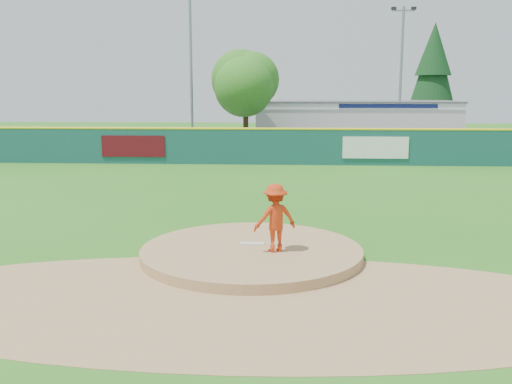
# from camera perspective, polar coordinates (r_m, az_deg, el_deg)

# --- Properties ---
(ground) EXTENTS (120.00, 120.00, 0.00)m
(ground) POSITION_cam_1_polar(r_m,az_deg,el_deg) (14.31, -0.46, -6.54)
(ground) COLOR #286B19
(ground) RESTS_ON ground
(pitchers_mound) EXTENTS (5.50, 5.50, 0.50)m
(pitchers_mound) POSITION_cam_1_polar(r_m,az_deg,el_deg) (14.31, -0.46, -6.54)
(pitchers_mound) COLOR #9E774C
(pitchers_mound) RESTS_ON ground
(pitching_rubber) EXTENTS (0.60, 0.15, 0.04)m
(pitching_rubber) POSITION_cam_1_polar(r_m,az_deg,el_deg) (14.53, -0.38, -5.18)
(pitching_rubber) COLOR white
(pitching_rubber) RESTS_ON pitchers_mound
(infield_dirt_arc) EXTENTS (15.40, 15.40, 0.01)m
(infield_dirt_arc) POSITION_cam_1_polar(r_m,az_deg,el_deg) (11.48, -1.44, -10.81)
(infield_dirt_arc) COLOR #9E774C
(infield_dirt_arc) RESTS_ON ground
(parking_lot) EXTENTS (44.00, 16.00, 0.02)m
(parking_lot) POSITION_cam_1_polar(r_m,az_deg,el_deg) (40.90, 1.99, 4.38)
(parking_lot) COLOR #38383A
(parking_lot) RESTS_ON ground
(pitcher) EXTENTS (1.23, 1.00, 1.66)m
(pitcher) POSITION_cam_1_polar(r_m,az_deg,el_deg) (13.75, 1.93, -2.60)
(pitcher) COLOR red
(pitcher) RESTS_ON pitchers_mound
(van) EXTENTS (5.77, 3.68, 1.48)m
(van) POSITION_cam_1_polar(r_m,az_deg,el_deg) (37.38, -3.26, 4.98)
(van) COLOR white
(van) RESTS_ON parking_lot
(pool_building_grp) EXTENTS (15.20, 8.20, 3.31)m
(pool_building_grp) POSITION_cam_1_polar(r_m,az_deg,el_deg) (46.03, 9.69, 6.95)
(pool_building_grp) COLOR silver
(pool_building_grp) RESTS_ON ground
(fence_banners) EXTENTS (17.14, 0.04, 1.20)m
(fence_banners) POSITION_cam_1_polar(r_m,az_deg,el_deg) (31.81, -0.32, 4.53)
(fence_banners) COLOR #590C14
(fence_banners) RESTS_ON ground
(playground_slide) EXTENTS (0.90, 2.52, 1.39)m
(playground_slide) POSITION_cam_1_polar(r_m,az_deg,el_deg) (40.10, -19.81, 4.67)
(playground_slide) COLOR blue
(playground_slide) RESTS_ON ground
(outfield_fence) EXTENTS (40.00, 0.14, 2.07)m
(outfield_fence) POSITION_cam_1_polar(r_m,az_deg,el_deg) (31.84, 1.64, 4.69)
(outfield_fence) COLOR #164947
(outfield_fence) RESTS_ON ground
(deciduous_tree) EXTENTS (5.60, 5.60, 7.36)m
(deciduous_tree) POSITION_cam_1_polar(r_m,az_deg,el_deg) (38.79, -1.04, 10.79)
(deciduous_tree) COLOR #382314
(deciduous_tree) RESTS_ON ground
(conifer_tree) EXTENTS (4.40, 4.40, 9.50)m
(conifer_tree) POSITION_cam_1_polar(r_m,az_deg,el_deg) (51.16, 17.28, 11.29)
(conifer_tree) COLOR #382314
(conifer_tree) RESTS_ON ground
(light_pole_left) EXTENTS (1.75, 0.25, 11.00)m
(light_pole_left) POSITION_cam_1_polar(r_m,az_deg,el_deg) (41.31, -6.52, 12.77)
(light_pole_left) COLOR gray
(light_pole_left) RESTS_ON ground
(light_pole_right) EXTENTS (1.75, 0.25, 10.00)m
(light_pole_right) POSITION_cam_1_polar(r_m,az_deg,el_deg) (43.47, 14.30, 11.72)
(light_pole_right) COLOR gray
(light_pole_right) RESTS_ON ground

